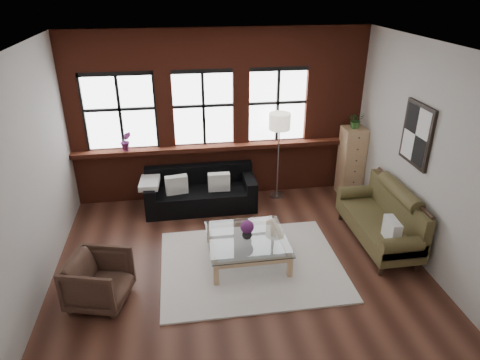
{
  "coord_description": "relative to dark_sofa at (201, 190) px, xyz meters",
  "views": [
    {
      "loc": [
        -0.8,
        -5.25,
        3.99
      ],
      "look_at": [
        0.1,
        0.6,
        1.15
      ],
      "focal_mm": 32.0,
      "sensor_mm": 36.0,
      "label": 1
    }
  ],
  "objects": [
    {
      "name": "floor",
      "position": [
        0.45,
        -1.9,
        -0.37
      ],
      "size": [
        5.5,
        5.5,
        0.0
      ],
      "primitive_type": "plane",
      "color": "#3F2017",
      "rests_on": "ground"
    },
    {
      "name": "ceiling",
      "position": [
        0.45,
        -1.9,
        2.83
      ],
      "size": [
        5.5,
        5.5,
        0.0
      ],
      "primitive_type": "plane",
      "rotation": [
        3.14,
        0.0,
        0.0
      ],
      "color": "white",
      "rests_on": "ground"
    },
    {
      "name": "wall_back",
      "position": [
        0.45,
        0.6,
        1.23
      ],
      "size": [
        5.5,
        0.0,
        5.5
      ],
      "primitive_type": "plane",
      "rotation": [
        1.57,
        0.0,
        0.0
      ],
      "color": "#B7B2AB",
      "rests_on": "ground"
    },
    {
      "name": "wall_front",
      "position": [
        0.45,
        -4.4,
        1.23
      ],
      "size": [
        5.5,
        0.0,
        5.5
      ],
      "primitive_type": "plane",
      "rotation": [
        -1.57,
        0.0,
        0.0
      ],
      "color": "#B7B2AB",
      "rests_on": "ground"
    },
    {
      "name": "wall_left",
      "position": [
        -2.3,
        -1.9,
        1.23
      ],
      "size": [
        0.0,
        5.0,
        5.0
      ],
      "primitive_type": "plane",
      "rotation": [
        1.57,
        0.0,
        1.57
      ],
      "color": "#B7B2AB",
      "rests_on": "ground"
    },
    {
      "name": "wall_right",
      "position": [
        3.2,
        -1.9,
        1.23
      ],
      "size": [
        0.0,
        5.0,
        5.0
      ],
      "primitive_type": "plane",
      "rotation": [
        1.57,
        0.0,
        -1.57
      ],
      "color": "#B7B2AB",
      "rests_on": "ground"
    },
    {
      "name": "brick_backwall",
      "position": [
        0.45,
        0.54,
        1.23
      ],
      "size": [
        5.5,
        0.12,
        3.2
      ],
      "primitive_type": null,
      "color": "maroon",
      "rests_on": "floor"
    },
    {
      "name": "sill_ledge",
      "position": [
        0.45,
        0.45,
        0.67
      ],
      "size": [
        5.5,
        0.3,
        0.08
      ],
      "primitive_type": "cube",
      "color": "maroon",
      "rests_on": "brick_backwall"
    },
    {
      "name": "window_left",
      "position": [
        -1.35,
        0.55,
        1.38
      ],
      "size": [
        1.38,
        0.1,
        1.5
      ],
      "primitive_type": null,
      "color": "black",
      "rests_on": "brick_backwall"
    },
    {
      "name": "window_mid",
      "position": [
        0.15,
        0.55,
        1.38
      ],
      "size": [
        1.38,
        0.1,
        1.5
      ],
      "primitive_type": null,
      "color": "black",
      "rests_on": "brick_backwall"
    },
    {
      "name": "window_right",
      "position": [
        1.55,
        0.55,
        1.38
      ],
      "size": [
        1.38,
        0.1,
        1.5
      ],
      "primitive_type": null,
      "color": "black",
      "rests_on": "brick_backwall"
    },
    {
      "name": "wall_poster",
      "position": [
        3.17,
        -1.6,
        1.48
      ],
      "size": [
        0.05,
        0.74,
        0.94
      ],
      "primitive_type": null,
      "color": "black",
      "rests_on": "wall_right"
    },
    {
      "name": "shag_rug",
      "position": [
        0.62,
        -1.93,
        -0.35
      ],
      "size": [
        2.71,
        2.13,
        0.03
      ],
      "primitive_type": "cube",
      "rotation": [
        0.0,
        0.0,
        -0.0
      ],
      "color": "beige",
      "rests_on": "floor"
    },
    {
      "name": "dark_sofa",
      "position": [
        0.0,
        0.0,
        0.0
      ],
      "size": [
        2.03,
        0.82,
        0.74
      ],
      "primitive_type": null,
      "color": "black",
      "rests_on": "floor"
    },
    {
      "name": "pillow_a",
      "position": [
        -0.44,
        -0.1,
        0.19
      ],
      "size": [
        0.42,
        0.2,
        0.34
      ],
      "primitive_type": "cube",
      "rotation": [
        0.0,
        0.0,
        0.15
      ],
      "color": "silver",
      "rests_on": "dark_sofa"
    },
    {
      "name": "pillow_b",
      "position": [
        0.34,
        -0.1,
        0.19
      ],
      "size": [
        0.4,
        0.15,
        0.34
      ],
      "primitive_type": "cube",
      "rotation": [
        0.0,
        0.0,
        -0.03
      ],
      "color": "silver",
      "rests_on": "dark_sofa"
    },
    {
      "name": "vintage_settee",
      "position": [
        2.75,
        -1.63,
        0.13
      ],
      "size": [
        0.83,
        1.87,
        1.0
      ],
      "primitive_type": null,
      "color": "#4A4222",
      "rests_on": "floor"
    },
    {
      "name": "pillow_settee",
      "position": [
        2.67,
        -2.2,
        0.24
      ],
      "size": [
        0.17,
        0.39,
        0.34
      ],
      "primitive_type": "cube",
      "rotation": [
        0.0,
        0.0,
        -0.07
      ],
      "color": "silver",
      "rests_on": "vintage_settee"
    },
    {
      "name": "armchair",
      "position": [
        -1.52,
        -2.39,
        -0.02
      ],
      "size": [
        0.93,
        0.91,
        0.69
      ],
      "primitive_type": "imported",
      "rotation": [
        0.0,
        0.0,
        1.3
      ],
      "color": "#3F291F",
      "rests_on": "floor"
    },
    {
      "name": "coffee_table",
      "position": [
        0.58,
        -1.76,
        -0.18
      ],
      "size": [
        1.2,
        1.2,
        0.4
      ],
      "primitive_type": null,
      "rotation": [
        0.0,
        0.0,
        0.01
      ],
      "color": "tan",
      "rests_on": "shag_rug"
    },
    {
      "name": "vase",
      "position": [
        0.58,
        -1.76,
        0.1
      ],
      "size": [
        0.2,
        0.2,
        0.16
      ],
      "primitive_type": "imported",
      "rotation": [
        0.0,
        0.0,
        -0.38
      ],
      "color": "#B2B2B2",
      "rests_on": "coffee_table"
    },
    {
      "name": "flowers",
      "position": [
        0.58,
        -1.76,
        0.22
      ],
      "size": [
        0.21,
        0.21,
        0.21
      ],
      "primitive_type": "sphere",
      "color": "#6B2467",
      "rests_on": "vase"
    },
    {
      "name": "drawer_chest",
      "position": [
        2.98,
        0.15,
        0.32
      ],
      "size": [
        0.42,
        0.42,
        1.38
      ],
      "primitive_type": "cube",
      "color": "tan",
      "rests_on": "floor"
    },
    {
      "name": "potted_plant_top",
      "position": [
        2.98,
        0.15,
        1.17
      ],
      "size": [
        0.3,
        0.26,
        0.32
      ],
      "primitive_type": "imported",
      "rotation": [
        0.0,
        0.0,
        -0.05
      ],
      "color": "#2D5923",
      "rests_on": "drawer_chest"
    },
    {
      "name": "floor_lamp",
      "position": [
        1.52,
        0.23,
        0.56
      ],
      "size": [
        0.4,
        0.4,
        1.85
      ],
      "primitive_type": null,
      "color": "#A5A5A8",
      "rests_on": "floor"
    },
    {
      "name": "sill_plant",
      "position": [
        -1.3,
        0.42,
        0.89
      ],
      "size": [
        0.23,
        0.2,
        0.36
      ],
      "primitive_type": "imported",
      "rotation": [
        0.0,
        0.0,
        0.22
      ],
      "color": "#6B2467",
      "rests_on": "sill_ledge"
    }
  ]
}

